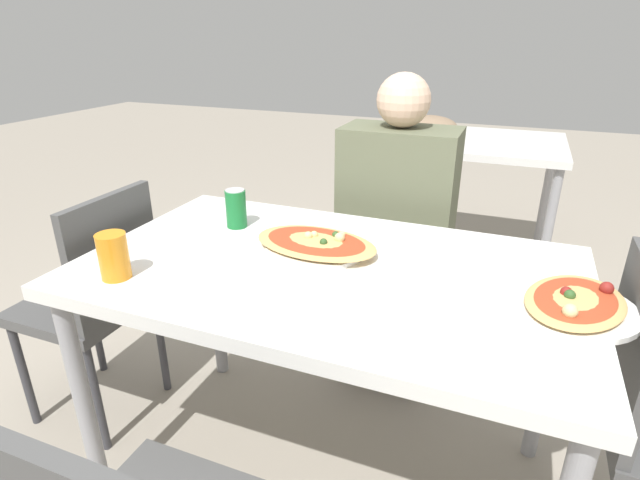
% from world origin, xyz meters
% --- Properties ---
extents(ground_plane, '(14.00, 14.00, 0.00)m').
position_xyz_m(ground_plane, '(0.00, 0.00, 0.00)').
color(ground_plane, '#9E9384').
extents(dining_table, '(1.36, 0.80, 0.78)m').
position_xyz_m(dining_table, '(0.00, 0.00, 0.70)').
color(dining_table, white).
rests_on(dining_table, ground_plane).
extents(chair_far_seated, '(0.40, 0.40, 0.89)m').
position_xyz_m(chair_far_seated, '(0.04, 0.73, 0.51)').
color(chair_far_seated, '#4C4C4C').
rests_on(chair_far_seated, ground_plane).
extents(chair_side_left, '(0.40, 0.40, 0.89)m').
position_xyz_m(chair_side_left, '(-0.87, -0.01, 0.51)').
color(chair_side_left, '#4C4C4C').
rests_on(chair_side_left, ground_plane).
extents(person_seated, '(0.42, 0.26, 1.24)m').
position_xyz_m(person_seated, '(0.04, 0.62, 0.73)').
color(person_seated, '#2D2D38').
rests_on(person_seated, ground_plane).
extents(pizza_main, '(0.40, 0.29, 0.05)m').
position_xyz_m(pizza_main, '(-0.07, 0.08, 0.79)').
color(pizza_main, white).
rests_on(pizza_main, dining_table).
extents(soda_can, '(0.07, 0.07, 0.12)m').
position_xyz_m(soda_can, '(-0.38, 0.16, 0.84)').
color(soda_can, '#197233').
rests_on(soda_can, dining_table).
extents(drink_glass, '(0.08, 0.08, 0.12)m').
position_xyz_m(drink_glass, '(-0.49, -0.27, 0.84)').
color(drink_glass, orange).
rests_on(drink_glass, dining_table).
extents(pizza_second, '(0.29, 0.34, 0.06)m').
position_xyz_m(pizza_second, '(0.61, -0.01, 0.79)').
color(pizza_second, white).
rests_on(pizza_second, dining_table).
extents(background_table, '(1.10, 0.80, 0.90)m').
position_xyz_m(background_table, '(0.11, 1.89, 0.71)').
color(background_table, white).
rests_on(background_table, ground_plane).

